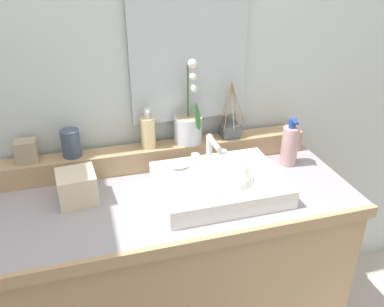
{
  "coord_description": "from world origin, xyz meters",
  "views": [
    {
      "loc": [
        -0.29,
        -1.22,
        1.66
      ],
      "look_at": [
        0.06,
        -0.01,
        1.0
      ],
      "focal_mm": 38.14,
      "sensor_mm": 36.0,
      "label": 1
    }
  ],
  "objects_px": {
    "trinket_box": "(27,151)",
    "tissue_box": "(77,187)",
    "soap_bar": "(180,165)",
    "soap_dispenser": "(148,131)",
    "reed_diffuser": "(230,129)",
    "tumbler_cup": "(71,143)",
    "lotion_bottle": "(290,145)",
    "potted_plant": "(189,125)",
    "sink_basin": "(220,186)"
  },
  "relations": [
    {
      "from": "tumbler_cup",
      "to": "tissue_box",
      "type": "relative_size",
      "value": 0.82
    },
    {
      "from": "reed_diffuser",
      "to": "lotion_bottle",
      "type": "bearing_deg",
      "value": -34.7
    },
    {
      "from": "soap_bar",
      "to": "tumbler_cup",
      "type": "distance_m",
      "value": 0.42
    },
    {
      "from": "soap_dispenser",
      "to": "trinket_box",
      "type": "height_order",
      "value": "soap_dispenser"
    },
    {
      "from": "soap_dispenser",
      "to": "tissue_box",
      "type": "xyz_separation_m",
      "value": [
        -0.29,
        -0.17,
        -0.1
      ]
    },
    {
      "from": "sink_basin",
      "to": "reed_diffuser",
      "type": "relative_size",
      "value": 1.9
    },
    {
      "from": "tissue_box",
      "to": "soap_bar",
      "type": "bearing_deg",
      "value": 0.9
    },
    {
      "from": "potted_plant",
      "to": "sink_basin",
      "type": "bearing_deg",
      "value": -81.82
    },
    {
      "from": "soap_dispenser",
      "to": "tissue_box",
      "type": "relative_size",
      "value": 1.24
    },
    {
      "from": "lotion_bottle",
      "to": "tissue_box",
      "type": "distance_m",
      "value": 0.84
    },
    {
      "from": "soap_dispenser",
      "to": "potted_plant",
      "type": "bearing_deg",
      "value": 1.6
    },
    {
      "from": "soap_bar",
      "to": "sink_basin",
      "type": "bearing_deg",
      "value": -40.22
    },
    {
      "from": "trinket_box",
      "to": "lotion_bottle",
      "type": "distance_m",
      "value": 1.02
    },
    {
      "from": "tissue_box",
      "to": "sink_basin",
      "type": "bearing_deg",
      "value": -11.24
    },
    {
      "from": "tumbler_cup",
      "to": "lotion_bottle",
      "type": "height_order",
      "value": "lotion_bottle"
    },
    {
      "from": "sink_basin",
      "to": "soap_dispenser",
      "type": "bearing_deg",
      "value": 127.16
    },
    {
      "from": "reed_diffuser",
      "to": "soap_dispenser",
      "type": "bearing_deg",
      "value": -179.33
    },
    {
      "from": "soap_bar",
      "to": "soap_dispenser",
      "type": "xyz_separation_m",
      "value": [
        -0.08,
        0.17,
        0.08
      ]
    },
    {
      "from": "soap_bar",
      "to": "tumbler_cup",
      "type": "relative_size",
      "value": 0.65
    },
    {
      "from": "reed_diffuser",
      "to": "tissue_box",
      "type": "height_order",
      "value": "reed_diffuser"
    },
    {
      "from": "potted_plant",
      "to": "lotion_bottle",
      "type": "height_order",
      "value": "potted_plant"
    },
    {
      "from": "trinket_box",
      "to": "tissue_box",
      "type": "xyz_separation_m",
      "value": [
        0.16,
        -0.18,
        -0.08
      ]
    },
    {
      "from": "soap_bar",
      "to": "reed_diffuser",
      "type": "xyz_separation_m",
      "value": [
        0.26,
        0.17,
        0.04
      ]
    },
    {
      "from": "tumbler_cup",
      "to": "reed_diffuser",
      "type": "height_order",
      "value": "reed_diffuser"
    },
    {
      "from": "reed_diffuser",
      "to": "lotion_bottle",
      "type": "height_order",
      "value": "reed_diffuser"
    },
    {
      "from": "soap_dispenser",
      "to": "tissue_box",
      "type": "distance_m",
      "value": 0.35
    },
    {
      "from": "trinket_box",
      "to": "tissue_box",
      "type": "bearing_deg",
      "value": -46.57
    },
    {
      "from": "potted_plant",
      "to": "soap_dispenser",
      "type": "relative_size",
      "value": 2.13
    },
    {
      "from": "soap_dispenser",
      "to": "lotion_bottle",
      "type": "distance_m",
      "value": 0.57
    },
    {
      "from": "soap_bar",
      "to": "lotion_bottle",
      "type": "bearing_deg",
      "value": 3.55
    },
    {
      "from": "potted_plant",
      "to": "tumbler_cup",
      "type": "distance_m",
      "value": 0.46
    },
    {
      "from": "potted_plant",
      "to": "reed_diffuser",
      "type": "relative_size",
      "value": 1.46
    },
    {
      "from": "sink_basin",
      "to": "soap_bar",
      "type": "height_order",
      "value": "sink_basin"
    },
    {
      "from": "soap_dispenser",
      "to": "lotion_bottle",
      "type": "xyz_separation_m",
      "value": [
        0.55,
        -0.14,
        -0.07
      ]
    },
    {
      "from": "lotion_bottle",
      "to": "trinket_box",
      "type": "bearing_deg",
      "value": 171.85
    },
    {
      "from": "potted_plant",
      "to": "soap_dispenser",
      "type": "distance_m",
      "value": 0.17
    },
    {
      "from": "soap_bar",
      "to": "potted_plant",
      "type": "height_order",
      "value": "potted_plant"
    },
    {
      "from": "sink_basin",
      "to": "soap_dispenser",
      "type": "height_order",
      "value": "soap_dispenser"
    },
    {
      "from": "soap_bar",
      "to": "soap_dispenser",
      "type": "distance_m",
      "value": 0.2
    },
    {
      "from": "soap_dispenser",
      "to": "tissue_box",
      "type": "bearing_deg",
      "value": -149.05
    },
    {
      "from": "tumbler_cup",
      "to": "tissue_box",
      "type": "height_order",
      "value": "tumbler_cup"
    },
    {
      "from": "tumbler_cup",
      "to": "lotion_bottle",
      "type": "relative_size",
      "value": 0.53
    },
    {
      "from": "sink_basin",
      "to": "trinket_box",
      "type": "bearing_deg",
      "value": 157.23
    },
    {
      "from": "tumbler_cup",
      "to": "lotion_bottle",
      "type": "distance_m",
      "value": 0.86
    },
    {
      "from": "soap_dispenser",
      "to": "trinket_box",
      "type": "bearing_deg",
      "value": 179.36
    },
    {
      "from": "soap_bar",
      "to": "tissue_box",
      "type": "distance_m",
      "value": 0.37
    },
    {
      "from": "trinket_box",
      "to": "tissue_box",
      "type": "distance_m",
      "value": 0.25
    },
    {
      "from": "tumbler_cup",
      "to": "lotion_bottle",
      "type": "bearing_deg",
      "value": -9.59
    },
    {
      "from": "tumbler_cup",
      "to": "tissue_box",
      "type": "bearing_deg",
      "value": -88.43
    },
    {
      "from": "soap_dispenser",
      "to": "reed_diffuser",
      "type": "xyz_separation_m",
      "value": [
        0.34,
        0.0,
        -0.03
      ]
    }
  ]
}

